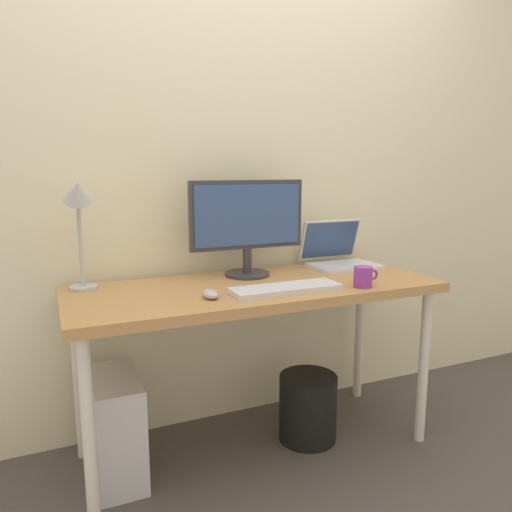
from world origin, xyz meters
The scene contains 11 objects.
ground_plane centered at (0.00, 0.00, 0.00)m, with size 6.00×6.00×0.00m, color #4C4742.
back_wall centered at (0.00, 0.36, 1.30)m, with size 4.40×0.04×2.60m, color beige.
desk centered at (0.00, 0.00, 0.67)m, with size 1.53×0.60×0.74m.
monitor centered at (0.03, 0.17, 0.98)m, with size 0.53×0.20×0.42m.
laptop centered at (0.52, 0.19, 0.80)m, with size 0.32×0.29×0.22m.
desk_lamp centered at (-0.66, 0.17, 1.06)m, with size 0.11×0.16×0.45m.
keyboard centered at (0.06, -0.16, 0.75)m, with size 0.44×0.14×0.02m, color silver.
mouse centered at (-0.24, -0.14, 0.76)m, with size 0.06×0.09×0.03m, color #B2B2B7.
coffee_mug centered at (0.38, -0.21, 0.78)m, with size 0.11×0.08×0.08m.
computer_tower centered at (-0.58, 0.04, 0.21)m, with size 0.18×0.36×0.42m, color silver.
wastebasket centered at (0.25, -0.02, 0.15)m, with size 0.26×0.26×0.30m, color black.
Camera 1 is at (-0.79, -1.80, 1.22)m, focal length 34.18 mm.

